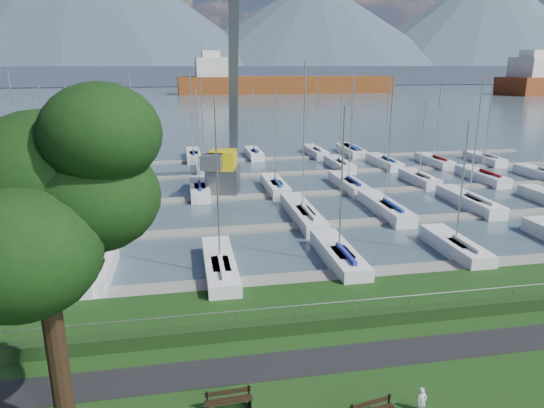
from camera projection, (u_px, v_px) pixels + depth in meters
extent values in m
cube|color=black|center=(333.00, 359.00, 21.61)|extent=(160.00, 2.00, 0.04)
cube|color=#425661|center=(192.00, 89.00, 270.34)|extent=(800.00, 540.00, 0.20)
cube|color=black|center=(317.00, 323.00, 23.98)|extent=(80.00, 0.70, 0.70)
cylinder|color=gray|center=(316.00, 304.00, 24.12)|extent=(80.00, 0.04, 0.04)
cube|color=#3B4457|center=(189.00, 75.00, 334.74)|extent=(900.00, 80.00, 12.00)
cone|color=#3C4B58|center=(79.00, 5.00, 372.78)|extent=(340.00, 340.00, 115.00)
cone|color=#3E4C5B|center=(314.00, 29.00, 419.42)|extent=(300.00, 300.00, 85.00)
cone|color=#435562|center=(486.00, 24.00, 456.36)|extent=(320.00, 320.00, 100.00)
cube|color=slate|center=(289.00, 280.00, 30.18)|extent=(90.00, 1.60, 0.25)
cube|color=slate|center=(263.00, 229.00, 39.64)|extent=(90.00, 1.60, 0.25)
cube|color=gray|center=(247.00, 197.00, 49.09)|extent=(90.00, 1.60, 0.25)
cube|color=slate|center=(236.00, 176.00, 58.54)|extent=(90.00, 1.60, 0.25)
cube|color=slate|center=(228.00, 160.00, 68.00)|extent=(90.00, 1.60, 0.25)
cube|color=black|center=(207.00, 396.00, 18.25)|extent=(0.05, 0.05, 0.40)
cube|color=black|center=(250.00, 402.00, 18.55)|extent=(0.08, 0.40, 0.45)
cube|color=black|center=(249.00, 390.00, 18.60)|extent=(0.05, 0.05, 0.40)
cube|color=black|center=(229.00, 403.00, 18.17)|extent=(1.80, 0.19, 0.04)
cube|color=black|center=(229.00, 400.00, 18.31)|extent=(1.80, 0.19, 0.04)
cube|color=black|center=(228.00, 398.00, 18.45)|extent=(1.80, 0.19, 0.04)
cube|color=black|center=(228.00, 393.00, 18.45)|extent=(1.80, 0.13, 0.08)
cube|color=black|center=(228.00, 391.00, 18.42)|extent=(1.80, 0.13, 0.08)
cube|color=black|center=(389.00, 399.00, 18.11)|extent=(0.06, 0.06, 0.40)
cube|color=black|center=(370.00, 404.00, 17.85)|extent=(1.77, 0.39, 0.08)
cube|color=black|center=(371.00, 401.00, 17.82)|extent=(1.77, 0.39, 0.08)
imported|color=silver|center=(422.00, 398.00, 18.25)|extent=(0.46, 0.34, 1.15)
cylinder|color=black|center=(53.00, 326.00, 15.92)|extent=(0.70, 0.70, 8.83)
sphere|color=black|center=(22.00, 253.00, 13.05)|extent=(4.28, 4.28, 4.28)
sphere|color=black|center=(17.00, 195.00, 15.26)|extent=(4.53, 4.53, 4.53)
sphere|color=black|center=(101.00, 134.00, 13.62)|extent=(3.41, 3.41, 3.41)
sphere|color=black|center=(47.00, 177.00, 14.95)|extent=(4.93, 4.93, 4.93)
sphere|color=black|center=(95.00, 197.00, 14.52)|extent=(3.93, 3.93, 3.93)
cube|color=#505257|center=(223.00, 180.00, 50.30)|extent=(3.86, 3.86, 2.60)
cube|color=yellow|center=(223.00, 160.00, 49.72)|extent=(3.32, 3.91, 1.80)
cube|color=#575A5F|center=(233.00, 69.00, 51.80)|extent=(1.69, 11.26, 19.89)
cube|color=slate|center=(212.00, 162.00, 47.57)|extent=(2.46, 2.61, 1.40)
cube|color=brown|center=(287.00, 87.00, 231.88)|extent=(103.02, 20.28, 10.00)
cube|color=silver|center=(211.00, 71.00, 222.81)|extent=(14.31, 14.31, 12.00)
cube|color=silver|center=(211.00, 55.00, 220.88)|extent=(8.18, 8.18, 4.00)
cube|color=silver|center=(531.00, 71.00, 216.00)|extent=(16.60, 16.60, 12.00)
cube|color=silver|center=(533.00, 55.00, 214.07)|extent=(9.49, 9.49, 4.00)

